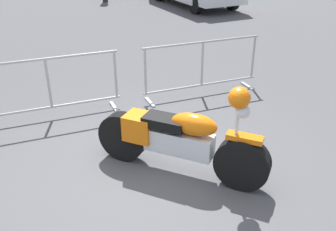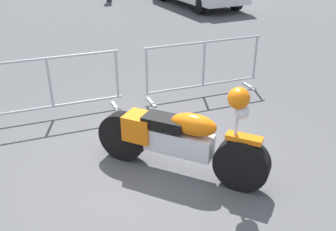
% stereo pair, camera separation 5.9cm
% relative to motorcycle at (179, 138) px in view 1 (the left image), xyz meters
% --- Properties ---
extents(ground_plane, '(120.00, 120.00, 0.00)m').
position_rel_motorcycle_xyz_m(ground_plane, '(-0.47, 0.05, -0.51)').
color(ground_plane, '#4C4C4F').
extents(motorcycle, '(1.81, 1.79, 1.33)m').
position_rel_motorcycle_xyz_m(motorcycle, '(0.00, 0.00, 0.00)').
color(motorcycle, black).
rests_on(motorcycle, ground).
extents(crowd_barrier_near, '(2.38, 0.49, 1.07)m').
position_rel_motorcycle_xyz_m(crowd_barrier_near, '(-1.41, 2.26, 0.05)').
color(crowd_barrier_near, '#9EA0A5').
rests_on(crowd_barrier_near, ground).
extents(crowd_barrier_far, '(2.38, 0.49, 1.07)m').
position_rel_motorcycle_xyz_m(crowd_barrier_far, '(1.41, 2.26, 0.05)').
color(crowd_barrier_far, '#9EA0A5').
rests_on(crowd_barrier_far, ground).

